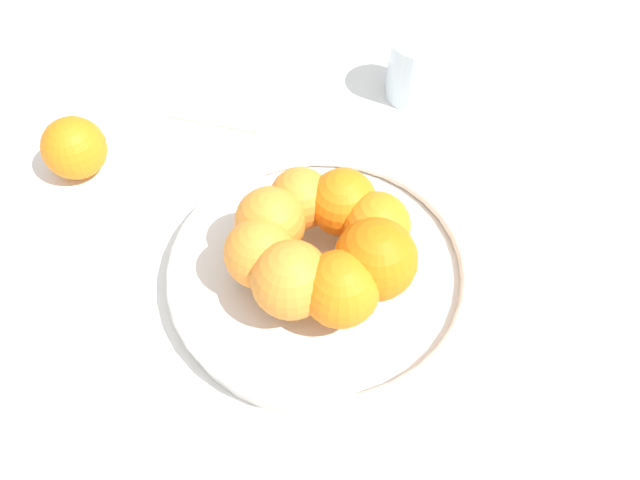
% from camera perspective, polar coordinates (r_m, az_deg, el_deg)
% --- Properties ---
extents(ground_plane, '(4.00, 4.00, 0.00)m').
position_cam_1_polar(ground_plane, '(0.68, 0.00, -3.49)').
color(ground_plane, white).
extents(fruit_bowl, '(0.32, 0.32, 0.03)m').
position_cam_1_polar(fruit_bowl, '(0.67, 0.00, -2.74)').
color(fruit_bowl, silver).
rests_on(fruit_bowl, ground_plane).
extents(orange_pile, '(0.19, 0.19, 0.08)m').
position_cam_1_polar(orange_pile, '(0.62, 0.17, -0.33)').
color(orange_pile, orange).
rests_on(orange_pile, fruit_bowl).
extents(stray_orange, '(0.08, 0.08, 0.08)m').
position_cam_1_polar(stray_orange, '(0.81, -21.55, 7.83)').
color(stray_orange, orange).
rests_on(stray_orange, ground_plane).
extents(drinking_glass, '(0.08, 0.08, 0.09)m').
position_cam_1_polar(drinking_glass, '(0.87, 8.83, 15.25)').
color(drinking_glass, silver).
rests_on(drinking_glass, ground_plane).
extents(napkin_folded, '(0.14, 0.14, 0.01)m').
position_cam_1_polar(napkin_folded, '(0.89, -8.16, 13.13)').
color(napkin_folded, beige).
rests_on(napkin_folded, ground_plane).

